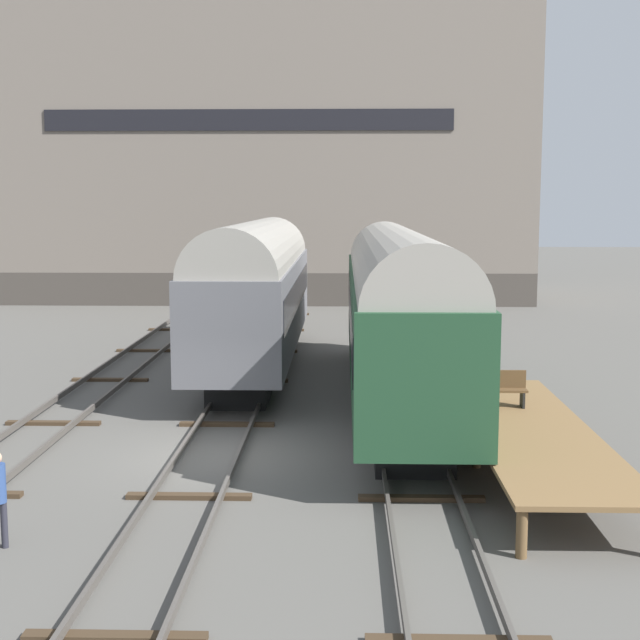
# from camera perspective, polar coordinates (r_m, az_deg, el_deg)

# --- Properties ---
(ground_plane) EXTENTS (200.00, 200.00, 0.00)m
(ground_plane) POSITION_cam_1_polar(r_m,az_deg,el_deg) (21.80, -7.01, -8.72)
(ground_plane) COLOR #56544F
(track_left) EXTENTS (2.60, 60.00, 0.26)m
(track_left) POSITION_cam_1_polar(r_m,az_deg,el_deg) (22.96, -19.06, -7.87)
(track_left) COLOR #4C4742
(track_left) RESTS_ON ground
(track_middle) EXTENTS (2.60, 60.00, 0.26)m
(track_middle) POSITION_cam_1_polar(r_m,az_deg,el_deg) (21.76, -7.02, -8.36)
(track_middle) COLOR #4C4742
(track_middle) RESTS_ON ground
(track_right) EXTENTS (2.60, 60.00, 0.26)m
(track_right) POSITION_cam_1_polar(r_m,az_deg,el_deg) (21.59, 5.83, -8.47)
(track_right) COLOR #4C4742
(track_right) RESTS_ON ground
(train_car_grey) EXTENTS (3.06, 16.62, 5.40)m
(train_car_grey) POSITION_cam_1_polar(r_m,az_deg,el_deg) (32.32, -4.12, 2.20)
(train_car_grey) COLOR black
(train_car_grey) RESTS_ON ground
(train_car_green) EXTENTS (2.86, 18.97, 5.31)m
(train_car_green) POSITION_cam_1_polar(r_m,az_deg,el_deg) (26.65, 5.00, 1.00)
(train_car_green) COLOR black
(train_car_green) RESTS_ON ground
(station_platform) EXTENTS (2.71, 10.81, 0.97)m
(station_platform) POSITION_cam_1_polar(r_m,az_deg,el_deg) (21.14, 13.28, -6.89)
(station_platform) COLOR brown
(station_platform) RESTS_ON ground
(bench) EXTENTS (1.40, 0.40, 0.91)m
(bench) POSITION_cam_1_polar(r_m,az_deg,el_deg) (22.91, 11.35, -4.25)
(bench) COLOR brown
(bench) RESTS_ON station_platform
(warehouse_building) EXTENTS (33.43, 12.22, 19.45)m
(warehouse_building) POSITION_cam_1_polar(r_m,az_deg,el_deg) (58.10, -3.97, 11.17)
(warehouse_building) COLOR #46403A
(warehouse_building) RESTS_ON ground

